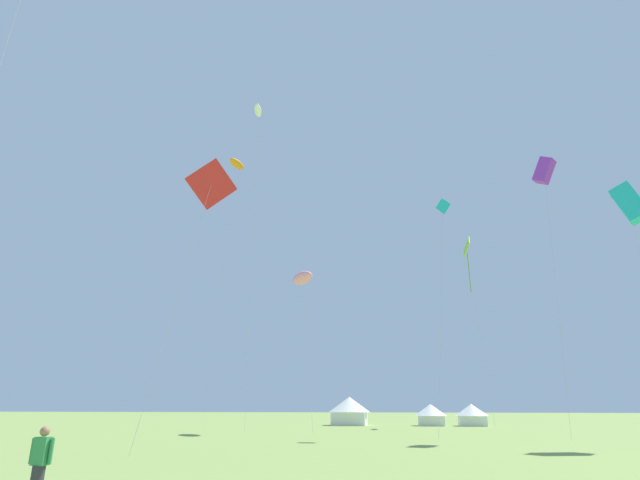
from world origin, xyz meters
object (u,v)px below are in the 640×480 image
Objects in this scene: kite_purple_box at (544,171)px; festival_tent_left at (472,414)px; kite_pink_parafoil at (302,278)px; person_spectator at (39,468)px; kite_orange_parafoil at (237,164)px; festival_tent_center at (349,409)px; kite_cyan_diamond at (443,215)px; festival_tent_right at (431,414)px; kite_white_parafoil at (258,111)px; kite_cyan_box at (630,204)px; kite_red_diamond at (211,185)px; kite_lime_diamond at (467,250)px.

festival_tent_left is at bearing 102.55° from kite_purple_box.
kite_pink_parafoil reaches higher than person_spectator.
kite_orange_parafoil reaches higher than festival_tent_center.
kite_cyan_diamond is (13.33, -4.93, 3.75)m from kite_pink_parafoil.
kite_orange_parafoil is at bearing -168.70° from festival_tent_right.
kite_white_parafoil is 7.15× the size of festival_tent_center.
kite_purple_box is 1.14× the size of kite_cyan_diamond.
festival_tent_right is at bearing 93.65° from kite_cyan_diamond.
kite_orange_parafoil is 35.68m from festival_tent_center.
kite_purple_box is (-3.18, 6.33, 5.80)m from kite_cyan_box.
festival_tent_right reaches higher than person_spectator.
person_spectator is at bearing -79.95° from kite_red_diamond.
festival_tent_left is at bearing 81.96° from kite_cyan_diamond.
kite_lime_diamond reaches higher than kite_cyan_diamond.
festival_tent_left is (-8.42, 29.84, -13.70)m from kite_cyan_box.
festival_tent_left is at bearing 9.50° from kite_orange_parafoil.
kite_cyan_box is 13.80m from kite_cyan_diamond.
kite_orange_parafoil is (-11.51, 34.29, 19.73)m from kite_red_diamond.
festival_tent_center is 14.42m from festival_tent_left.
kite_pink_parafoil is 0.42× the size of kite_orange_parafoil.
kite_cyan_box reaches higher than kite_red_diamond.
kite_lime_diamond is at bearing 100.80° from kite_purple_box.
festival_tent_center is at bearing 127.42° from kite_cyan_box.
kite_purple_box is 40.89m from person_spectator.
kite_cyan_box is 39.84m from festival_tent_center.
kite_red_diamond is 1.08× the size of kite_pink_parafoil.
kite_cyan_box is at bearing -66.26° from festival_tent_right.
festival_tent_left is at bearing 0.00° from festival_tent_right.
kite_purple_box is 9.06m from kite_cyan_diamond.
kite_orange_parafoil is 20.06× the size of person_spectator.
kite_white_parafoil is (5.97, -9.87, 1.51)m from kite_orange_parafoil.
person_spectator is at bearing -124.56° from kite_purple_box.
kite_cyan_box reaches higher than kite_pink_parafoil.
kite_red_diamond is 21.11m from kite_pink_parafoil.
festival_tent_center is (14.52, 4.84, -32.22)m from kite_orange_parafoil.
kite_cyan_diamond is 11.15× the size of person_spectator.
kite_red_diamond is at bearing -92.33° from kite_pink_parafoil.
kite_purple_box is at bearing 116.69° from kite_cyan_box.
festival_tent_right is (11.86, 18.04, -12.61)m from kite_pink_parafoil.
kite_red_diamond is 44.75m from festival_tent_left.
kite_cyan_box is 0.85× the size of kite_cyan_diamond.
kite_cyan_diamond is (25.69, -18.12, -16.33)m from kite_orange_parafoil.
kite_pink_parafoil is 0.76× the size of kite_cyan_diamond.
kite_purple_box reaches higher than kite_pink_parafoil.
festival_tent_left is (14.99, 52.87, 0.51)m from person_spectator.
festival_tent_left reaches higher than person_spectator.
kite_white_parafoil is at bearing -147.35° from festival_tent_left.
kite_cyan_diamond is 28.38m from festival_tent_left.
kite_pink_parafoil is at bearing -123.33° from festival_tent_right.
kite_white_parafoil reaches higher than kite_cyan_diamond.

